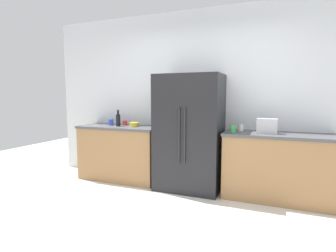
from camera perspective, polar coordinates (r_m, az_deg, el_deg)
The scene contains 12 objects.
ground_plane at distance 2.99m, azimuth -2.67°, elevation -21.46°, with size 10.76×10.76×0.00m, color beige.
kitchen_back_panel at distance 4.31m, azimuth 7.18°, elevation 5.84°, with size 5.38×0.10×2.72m, color silver.
counter_left at distance 4.62m, azimuth -9.93°, elevation -5.53°, with size 1.39×0.60×0.90m.
counter_right at distance 3.94m, azimuth 22.03°, elevation -7.98°, with size 1.42×0.60×0.90m.
refrigerator at distance 4.01m, azimuth 4.49°, elevation -1.44°, with size 0.95×0.65×1.71m.
toaster at distance 3.82m, azimuth 20.18°, elevation 0.01°, with size 0.26×0.14×0.20m, color silver.
bottle_a at distance 4.52m, azimuth -10.48°, elevation 1.36°, with size 0.07×0.07×0.27m.
cup_a at distance 4.65m, azimuth -9.10°, elevation 0.64°, with size 0.08×0.08×0.08m, color red.
cup_b at distance 3.94m, azimuth 15.11°, elevation -0.36°, with size 0.07×0.07×0.10m, color white.
cup_c at distance 3.74m, azimuth 13.60°, elevation -0.67°, with size 0.08×0.08×0.10m, color green.
cup_d at distance 4.70m, azimuth -11.95°, elevation 0.82°, with size 0.08×0.08×0.11m, color blue.
bowl_a at distance 4.43m, azimuth -7.16°, elevation 0.33°, with size 0.14×0.14×0.07m, color yellow.
Camera 1 is at (1.12, -2.40, 1.40)m, focal length 28.86 mm.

